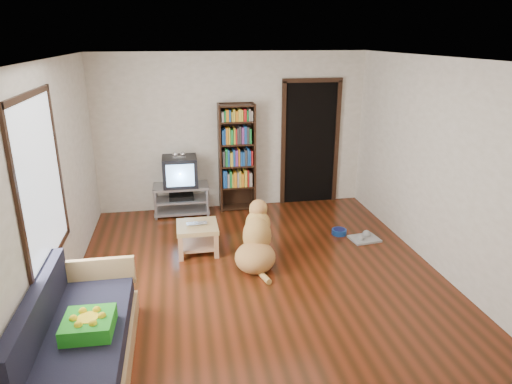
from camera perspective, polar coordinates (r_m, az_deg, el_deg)
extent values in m
plane|color=#57200F|center=(5.80, 0.37, -10.24)|extent=(5.00, 5.00, 0.00)
plane|color=white|center=(5.07, 0.43, 16.35)|extent=(5.00, 5.00, 0.00)
plane|color=silver|center=(7.69, -2.98, 7.47)|extent=(4.50, 0.00, 4.50)
plane|color=silver|center=(3.06, 9.01, -11.42)|extent=(4.50, 0.00, 4.50)
plane|color=silver|center=(5.38, -23.90, 0.75)|extent=(0.00, 5.00, 5.00)
plane|color=silver|center=(6.10, 21.72, 3.05)|extent=(0.00, 5.00, 5.00)
cube|color=green|center=(4.31, -20.18, -15.30)|extent=(0.43, 0.43, 0.14)
imported|color=silver|center=(6.22, -7.37, -4.09)|extent=(0.29, 0.19, 0.02)
cylinder|color=navy|center=(6.98, 10.34, -4.91)|extent=(0.22, 0.22, 0.08)
cube|color=#ABABAB|center=(6.89, 13.39, -5.71)|extent=(0.44, 0.37, 0.03)
cube|color=white|center=(4.86, -25.33, 1.18)|extent=(0.02, 1.30, 1.60)
cube|color=black|center=(4.70, -26.69, 10.74)|extent=(0.03, 1.42, 0.06)
cube|color=black|center=(5.14, -24.00, -7.54)|extent=(0.03, 1.42, 0.06)
cube|color=black|center=(4.22, -27.57, -1.69)|extent=(0.03, 0.06, 1.70)
cube|color=black|center=(5.51, -23.52, 3.38)|extent=(0.03, 0.06, 1.70)
cube|color=black|center=(8.00, 6.76, 5.98)|extent=(0.90, 0.02, 2.10)
cube|color=black|center=(7.87, 3.41, 5.85)|extent=(0.07, 0.05, 2.14)
cube|color=black|center=(8.14, 10.05, 6.04)|extent=(0.07, 0.05, 2.14)
cube|color=black|center=(7.82, 7.10, 13.69)|extent=(1.03, 0.05, 0.07)
cube|color=#99999E|center=(7.60, -9.38, 0.70)|extent=(0.90, 0.45, 0.04)
cube|color=#99999E|center=(7.68, -9.29, -0.93)|extent=(0.86, 0.42, 0.03)
cube|color=#99999E|center=(7.74, -9.22, -2.25)|extent=(0.90, 0.45, 0.04)
cylinder|color=#99999E|center=(7.50, -12.46, -1.62)|extent=(0.04, 0.04, 0.50)
cylinder|color=#99999E|center=(7.50, -6.05, -1.26)|extent=(0.04, 0.04, 0.50)
cylinder|color=#99999E|center=(7.88, -12.37, -0.61)|extent=(0.04, 0.04, 0.50)
cylinder|color=#99999E|center=(7.88, -6.27, -0.27)|extent=(0.04, 0.04, 0.50)
cube|color=black|center=(7.66, -9.31, -0.58)|extent=(0.40, 0.30, 0.07)
cube|color=black|center=(7.53, -9.49, 2.58)|extent=(0.55, 0.48, 0.48)
cube|color=black|center=(7.72, -9.51, 2.99)|extent=(0.40, 0.14, 0.36)
cube|color=#8CBFF2|center=(7.29, -9.45, 2.04)|extent=(0.44, 0.02, 0.36)
cube|color=silver|center=(7.41, -9.58, 4.33)|extent=(0.20, 0.07, 0.02)
sphere|color=silver|center=(7.40, -10.07, 4.64)|extent=(0.09, 0.09, 0.09)
sphere|color=silver|center=(7.40, -9.14, 4.69)|extent=(0.09, 0.09, 0.09)
cube|color=black|center=(7.60, -4.54, 4.20)|extent=(0.03, 0.30, 1.80)
cube|color=black|center=(7.67, -0.29, 4.40)|extent=(0.03, 0.30, 1.80)
cube|color=black|center=(7.77, -2.54, 4.56)|extent=(0.60, 0.02, 1.80)
cube|color=black|center=(7.90, -2.32, -1.81)|extent=(0.56, 0.28, 0.02)
cube|color=black|center=(7.77, -2.35, 0.74)|extent=(0.56, 0.28, 0.03)
cube|color=black|center=(7.67, -2.39, 3.36)|extent=(0.56, 0.28, 0.02)
cube|color=black|center=(7.57, -2.43, 6.06)|extent=(0.56, 0.28, 0.02)
cube|color=black|center=(7.50, -2.47, 8.81)|extent=(0.56, 0.28, 0.02)
cube|color=black|center=(7.46, -2.50, 10.78)|extent=(0.56, 0.28, 0.02)
cube|color=tan|center=(4.59, -20.52, -18.80)|extent=(0.80, 1.80, 0.22)
cube|color=#1E1E2D|center=(4.46, -20.86, -16.55)|extent=(0.74, 1.74, 0.18)
cube|color=#1E1E2D|center=(4.40, -25.74, -13.61)|extent=(0.12, 1.74, 0.40)
cube|color=tan|center=(5.10, -19.42, -9.43)|extent=(0.80, 0.06, 0.30)
cube|color=tan|center=(6.27, -7.37, -4.33)|extent=(0.55, 0.55, 0.06)
cube|color=tan|center=(6.38, -7.27, -6.56)|extent=(0.45, 0.45, 0.03)
cube|color=tan|center=(6.13, -9.39, -7.03)|extent=(0.06, 0.06, 0.34)
cube|color=tan|center=(6.15, -4.98, -6.77)|extent=(0.06, 0.06, 0.34)
cube|color=tan|center=(6.56, -9.46, -5.25)|extent=(0.06, 0.06, 0.34)
cube|color=tan|center=(6.57, -5.35, -5.01)|extent=(0.06, 0.06, 0.34)
ellipsoid|color=tan|center=(5.86, -0.11, -8.17)|extent=(0.66, 0.69, 0.39)
ellipsoid|color=tan|center=(5.95, 0.13, -5.45)|extent=(0.48, 0.50, 0.51)
ellipsoid|color=gold|center=(5.99, 0.24, -3.97)|extent=(0.40, 0.38, 0.36)
ellipsoid|color=#BF7A49|center=(5.98, 0.31, -2.01)|extent=(0.30, 0.32, 0.22)
ellipsoid|color=tan|center=(6.10, 0.44, -1.82)|extent=(0.15, 0.22, 0.09)
sphere|color=black|center=(6.19, 0.53, -1.52)|extent=(0.05, 0.05, 0.05)
ellipsoid|color=tan|center=(5.95, -0.58, -2.21)|extent=(0.08, 0.09, 0.15)
ellipsoid|color=#B68A46|center=(5.94, 1.11, -2.28)|extent=(0.08, 0.09, 0.15)
cylinder|color=#C08249|center=(6.21, -0.40, -6.02)|extent=(0.11, 0.14, 0.42)
cylinder|color=#C27B4A|center=(6.20, 1.09, -6.09)|extent=(0.11, 0.14, 0.42)
sphere|color=#BF8449|center=(6.34, -0.34, -7.33)|extent=(0.11, 0.11, 0.11)
sphere|color=tan|center=(6.32, 1.12, -7.40)|extent=(0.11, 0.11, 0.11)
cylinder|color=#D9A853|center=(5.71, 0.88, -10.42)|extent=(0.15, 0.37, 0.08)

